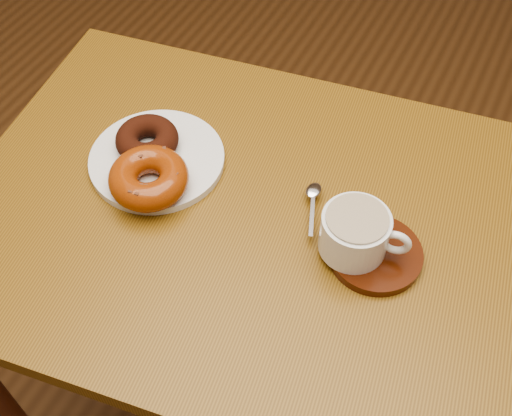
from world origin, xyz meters
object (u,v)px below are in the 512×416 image
at_px(cafe_table, 245,259).
at_px(coffee_cup, 356,233).
at_px(saucer, 375,254).
at_px(donut_plate, 157,159).

xyz_separation_m(cafe_table, coffee_cup, (0.17, 0.00, 0.18)).
bearing_deg(saucer, cafe_table, -176.97).
relative_size(donut_plate, coffee_cup, 1.70).
distance_m(cafe_table, saucer, 0.25).
relative_size(cafe_table, donut_plate, 4.40).
height_order(cafe_table, donut_plate, donut_plate).
height_order(saucer, coffee_cup, coffee_cup).
xyz_separation_m(donut_plate, coffee_cup, (0.34, -0.02, 0.04)).
distance_m(donut_plate, coffee_cup, 0.35).
distance_m(cafe_table, coffee_cup, 0.25).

